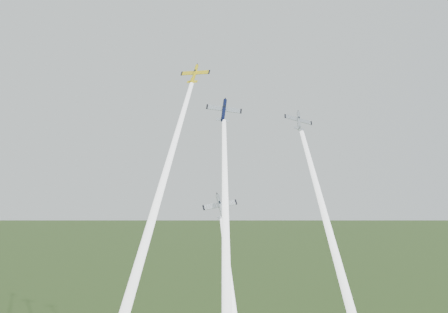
% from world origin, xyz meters
% --- Properties ---
extents(plane_yellow, '(8.14, 6.47, 6.53)m').
position_xyz_m(plane_yellow, '(-7.89, 2.29, 111.72)').
color(plane_yellow, yellow).
extents(smoke_trail_yellow, '(10.02, 39.25, 54.15)m').
position_xyz_m(smoke_trail_yellow, '(-12.06, -18.10, 82.67)').
color(smoke_trail_yellow, white).
extents(plane_navy, '(8.84, 7.14, 8.67)m').
position_xyz_m(plane_navy, '(-1.12, 3.76, 103.20)').
color(plane_navy, '#0C1338').
extents(smoke_trail_navy, '(6.71, 35.21, 48.02)m').
position_xyz_m(smoke_trail_navy, '(1.30, -14.69, 77.21)').
color(smoke_trail_navy, white).
extents(plane_silver_right, '(6.68, 6.97, 7.36)m').
position_xyz_m(plane_silver_right, '(16.30, -1.28, 100.09)').
color(plane_silver_right, '#A6AEB4').
extents(smoke_trail_silver_right, '(15.45, 38.66, 55.04)m').
position_xyz_m(smoke_trail_silver_right, '(23.35, -21.19, 70.59)').
color(smoke_trail_silver_right, white).
extents(plane_silver_low, '(9.53, 7.04, 7.92)m').
position_xyz_m(plane_silver_low, '(-0.64, -7.22, 81.18)').
color(plane_silver_low, silver).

